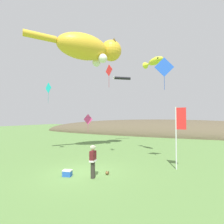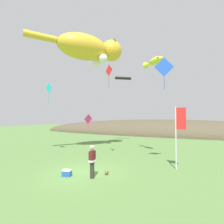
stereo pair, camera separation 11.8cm
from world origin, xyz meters
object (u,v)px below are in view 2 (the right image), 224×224
kite_diamond_pink (88,119)px  kite_diamond_red (109,71)px  kite_giant_cat (90,48)px  kite_diamond_teal (49,88)px  festival_attendant (92,160)px  kite_spool (107,173)px  kite_fish_windsock (154,62)px  kite_diamond_blue (164,67)px  picnic_cooler (67,173)px  kite_tube_streamer (122,78)px  festival_banner_pole (178,128)px

kite_diamond_pink → kite_diamond_red: bearing=-42.9°
kite_giant_cat → kite_diamond_teal: bearing=-139.5°
festival_attendant → kite_spool: (0.48, 0.83, -0.85)m
kite_fish_windsock → kite_diamond_blue: 2.95m
picnic_cooler → kite_fish_windsock: 11.01m
kite_diamond_teal → kite_fish_windsock: bearing=15.6°
kite_diamond_teal → kite_diamond_blue: size_ratio=0.85×
kite_spool → kite_fish_windsock: 9.89m
picnic_cooler → kite_diamond_pink: kite_diamond_pink is taller
kite_fish_windsock → kite_tube_streamer: (-5.38, 6.35, 0.42)m
kite_diamond_teal → kite_diamond_blue: 10.48m
festival_banner_pole → kite_fish_windsock: bearing=126.7°
kite_spool → kite_diamond_red: kite_diamond_red is taller
kite_tube_streamer → picnic_cooler: bearing=-82.0°
kite_tube_streamer → kite_diamond_red: (2.30, -8.68, -1.41)m
festival_banner_pole → kite_diamond_teal: size_ratio=2.10×
picnic_cooler → kite_tube_streamer: kite_tube_streamer is taller
festival_attendant → kite_fish_windsock: (2.06, 6.49, 7.10)m
kite_diamond_blue → kite_diamond_red: 4.30m
kite_diamond_pink → festival_attendant: bearing=-56.0°
festival_banner_pole → kite_diamond_teal: (-11.36, 0.27, 3.44)m
kite_spool → kite_tube_streamer: kite_tube_streamer is taller
picnic_cooler → kite_tube_streamer: 15.70m
kite_diamond_pink → kite_diamond_teal: (-1.38, -4.68, 2.96)m
kite_tube_streamer → kite_diamond_pink: kite_tube_streamer is taller
kite_diamond_teal → kite_diamond_blue: kite_diamond_blue is taller
kite_spool → kite_diamond_red: size_ratio=0.11×
kite_diamond_red → kite_diamond_teal: bearing=-177.7°
picnic_cooler → kite_diamond_red: size_ratio=0.30×
festival_banner_pole → kite_diamond_red: 6.86m
kite_giant_cat → kite_diamond_red: bearing=-34.7°
kite_fish_windsock → festival_attendant: bearing=-107.6°
festival_attendant → kite_diamond_teal: 9.64m
kite_spool → kite_diamond_teal: bearing=158.1°
kite_fish_windsock → kite_spool: bearing=-105.7°
kite_diamond_teal → kite_diamond_red: (6.16, 0.24, 1.01)m
kite_spool → kite_fish_windsock: size_ratio=0.10×
festival_banner_pole → kite_diamond_blue: (-0.91, 0.46, 4.18)m
festival_banner_pole → kite_diamond_blue: size_ratio=1.77×
picnic_cooler → kite_diamond_pink: 10.36m
picnic_cooler → kite_diamond_blue: size_ratio=0.25×
festival_banner_pole → kite_giant_cat: size_ratio=0.49×
festival_banner_pole → kite_diamond_teal: 11.87m
festival_attendant → kite_giant_cat: size_ratio=0.22×
kite_diamond_pink → kite_diamond_teal: size_ratio=1.10×
festival_banner_pole → kite_diamond_pink: size_ratio=1.90×
festival_attendant → kite_diamond_red: size_ratio=0.95×
kite_giant_cat → kite_diamond_pink: kite_giant_cat is taller
kite_diamond_blue → kite_diamond_teal: bearing=-179.0°
kite_spool → kite_diamond_blue: bearing=49.5°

